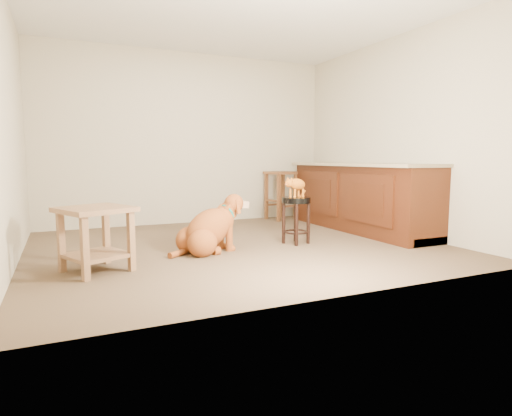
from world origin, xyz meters
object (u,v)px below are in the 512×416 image
padded_stool (296,211)px  side_table (96,229)px  wood_stool (281,194)px  golden_retriever (209,230)px  tabby_kitten (296,185)px

padded_stool → side_table: (-2.24, -0.37, -0.01)m
wood_stool → golden_retriever: (-1.85, -1.89, -0.17)m
padded_stool → side_table: size_ratio=0.75×
padded_stool → wood_stool: 2.01m
wood_stool → golden_retriever: size_ratio=0.79×
wood_stool → tabby_kitten: bearing=-112.8°
padded_stool → golden_retriever: size_ratio=0.55×
padded_stool → tabby_kitten: 0.31m
golden_retriever → wood_stool: bearing=29.9°
padded_stool → side_table: side_table is taller
wood_stool → side_table: 3.74m
padded_stool → tabby_kitten: size_ratio=1.42×
tabby_kitten → wood_stool: bearing=49.3°
side_table → tabby_kitten: (2.23, 0.37, 0.31)m
side_table → golden_retriever: (1.16, 0.34, -0.14)m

